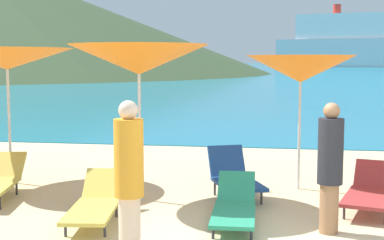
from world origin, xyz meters
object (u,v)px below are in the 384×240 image
at_px(lounge_chair_2, 95,203).
at_px(lounge_chair_5, 234,176).
at_px(lounge_chair_4, 234,206).
at_px(beachgoer_0, 330,165).
at_px(beachgoer_2, 129,174).
at_px(umbrella_3, 301,69).
at_px(cruise_ship, 356,43).
at_px(umbrella_1, 7,59).
at_px(lounge_chair_10, 370,191).
at_px(umbrella_2, 139,60).

xyz_separation_m(lounge_chair_2, lounge_chair_5, (1.74, 1.65, 0.07)).
bearing_deg(lounge_chair_4, beachgoer_0, -9.31).
bearing_deg(beachgoer_2, lounge_chair_4, -138.06).
bearing_deg(beachgoer_2, umbrella_3, -127.85).
height_order(lounge_chair_2, cruise_ship, cruise_ship).
xyz_separation_m(umbrella_1, lounge_chair_2, (2.28, -2.08, -1.93)).
bearing_deg(lounge_chair_10, lounge_chair_4, -136.58).
bearing_deg(lounge_chair_10, umbrella_1, -173.26).
distance_m(umbrella_2, lounge_chair_5, 2.37).
height_order(lounge_chair_10, beachgoer_0, beachgoer_0).
bearing_deg(beachgoer_2, umbrella_1, -55.04).
bearing_deg(cruise_ship, beachgoer_2, -84.00).
xyz_separation_m(umbrella_2, umbrella_3, (2.46, 1.12, -0.16)).
bearing_deg(lounge_chair_4, umbrella_3, 66.03).
relative_size(beachgoer_2, cruise_ship, 0.03).
distance_m(lounge_chair_2, lounge_chair_10, 3.92).
xyz_separation_m(lounge_chair_5, beachgoer_2, (-0.94, -2.79, 0.58)).
height_order(umbrella_1, beachgoer_0, umbrella_1).
bearing_deg(umbrella_3, lounge_chair_10, -51.19).
relative_size(umbrella_2, lounge_chair_4, 1.48).
bearing_deg(lounge_chair_2, lounge_chair_10, 9.87).
xyz_separation_m(beachgoer_2, cruise_ship, (25.42, 177.61, 6.63)).
height_order(beachgoer_0, cruise_ship, cruise_ship).
distance_m(lounge_chair_5, lounge_chair_10, 2.07).
height_order(umbrella_2, umbrella_3, umbrella_2).
xyz_separation_m(umbrella_2, beachgoer_0, (2.77, -1.26, -1.31)).
bearing_deg(umbrella_2, beachgoer_0, -24.44).
bearing_deg(lounge_chair_5, umbrella_3, 13.12).
bearing_deg(beachgoer_2, cruise_ship, -106.82).
bearing_deg(lounge_chair_10, lounge_chair_5, -178.18).
relative_size(lounge_chair_10, cruise_ship, 0.03).
distance_m(umbrella_1, umbrella_2, 2.70).
xyz_separation_m(umbrella_3, beachgoer_2, (-1.97, -3.53, -1.11)).
relative_size(umbrella_1, umbrella_2, 0.99).
xyz_separation_m(lounge_chair_2, cruise_ship, (26.21, 176.47, 7.29)).
xyz_separation_m(umbrella_1, lounge_chair_5, (4.02, -0.43, -1.86)).
relative_size(lounge_chair_5, beachgoer_0, 0.86).
bearing_deg(umbrella_2, lounge_chair_5, 15.00).
bearing_deg(umbrella_1, cruise_ship, 80.72).
bearing_deg(umbrella_2, cruise_ship, 81.59).
bearing_deg(beachgoer_0, beachgoer_2, -49.17).
distance_m(lounge_chair_4, lounge_chair_10, 2.13).
distance_m(lounge_chair_5, cruise_ship, 176.67).
xyz_separation_m(umbrella_1, lounge_chair_10, (6.02, -0.92, -1.91)).
distance_m(lounge_chair_4, beachgoer_2, 1.81).
height_order(umbrella_2, lounge_chair_4, umbrella_2).
bearing_deg(umbrella_2, lounge_chair_10, -1.66).
relative_size(umbrella_3, beachgoer_2, 1.30).
xyz_separation_m(umbrella_1, beachgoer_0, (5.34, -2.08, -1.32)).
relative_size(lounge_chair_2, lounge_chair_10, 1.05).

